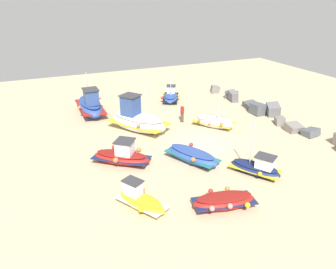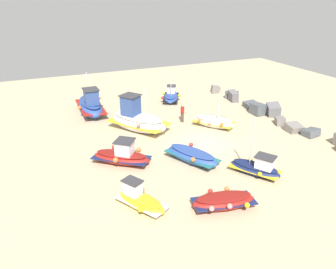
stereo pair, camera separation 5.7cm
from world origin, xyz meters
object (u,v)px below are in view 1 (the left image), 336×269
object	(u,v)px
fishing_boat_7	(140,200)
fishing_boat_8	(192,156)
fishing_boat_4	(224,201)
fishing_boat_3	(122,156)
fishing_boat_0	(137,120)
fishing_boat_1	(214,122)
fishing_boat_5	(171,96)
fishing_boat_6	(90,105)
fishing_boat_2	(257,167)
person_walking	(182,112)

from	to	relation	value
fishing_boat_7	fishing_boat_8	bearing A→B (deg)	-85.59
fishing_boat_4	fishing_boat_3	bearing A→B (deg)	-50.77
fishing_boat_0	fishing_boat_1	xyz separation A→B (m)	(1.94, 6.22, -0.46)
fishing_boat_0	fishing_boat_8	bearing A→B (deg)	159.12
fishing_boat_5	fishing_boat_6	distance (m)	8.71
fishing_boat_3	fishing_boat_7	distance (m)	5.10
fishing_boat_1	fishing_boat_2	world-z (taller)	fishing_boat_2
fishing_boat_0	fishing_boat_6	bearing A→B (deg)	-6.40
fishing_boat_5	fishing_boat_6	bearing A→B (deg)	122.99
fishing_boat_3	fishing_boat_4	xyz separation A→B (m)	(6.88, 3.62, -0.15)
fishing_boat_1	fishing_boat_2	size ratio (longest dim) A/B	0.99
fishing_boat_0	fishing_boat_1	bearing A→B (deg)	-141.71
fishing_boat_1	fishing_boat_3	bearing A→B (deg)	71.58
person_walking	fishing_boat_8	bearing A→B (deg)	27.90
fishing_boat_2	person_walking	xyz separation A→B (m)	(-9.83, -0.44, 0.48)
fishing_boat_4	fishing_boat_0	bearing A→B (deg)	-74.45
person_walking	fishing_boat_4	bearing A→B (deg)	33.01
fishing_boat_0	fishing_boat_8	world-z (taller)	fishing_boat_0
fishing_boat_7	fishing_boat_8	size ratio (longest dim) A/B	0.76
person_walking	fishing_boat_5	bearing A→B (deg)	-146.35
fishing_boat_3	fishing_boat_6	bearing A→B (deg)	128.93
fishing_boat_2	person_walking	world-z (taller)	fishing_boat_2
fishing_boat_2	fishing_boat_7	distance (m)	7.87
fishing_boat_2	fishing_boat_6	size ratio (longest dim) A/B	0.73
fishing_boat_2	fishing_boat_7	size ratio (longest dim) A/B	1.19
fishing_boat_0	fishing_boat_6	xyz separation A→B (m)	(-5.35, -2.84, -0.03)
fishing_boat_2	fishing_boat_4	size ratio (longest dim) A/B	1.03
fishing_boat_5	fishing_boat_2	bearing A→B (deg)	-156.72
fishing_boat_3	fishing_boat_6	distance (m)	10.34
fishing_boat_2	fishing_boat_3	world-z (taller)	fishing_boat_2
fishing_boat_2	fishing_boat_8	bearing A→B (deg)	-167.42
fishing_boat_0	fishing_boat_2	world-z (taller)	fishing_boat_0
fishing_boat_0	fishing_boat_7	distance (m)	10.58
fishing_boat_1	person_walking	size ratio (longest dim) A/B	2.26
fishing_boat_0	fishing_boat_5	xyz separation A→B (m)	(-6.17, 5.82, -0.43)
fishing_boat_2	fishing_boat_3	size ratio (longest dim) A/B	0.92
fishing_boat_0	fishing_boat_7	bearing A→B (deg)	127.78
fishing_boat_0	fishing_boat_2	xyz separation A→B (m)	(9.77, 4.62, -0.41)
fishing_boat_8	fishing_boat_3	bearing A→B (deg)	-137.86
fishing_boat_2	person_walking	size ratio (longest dim) A/B	2.28
fishing_boat_1	fishing_boat_8	xyz separation A→B (m)	(4.79, -4.60, 0.03)
fishing_boat_3	fishing_boat_8	bearing A→B (deg)	16.85
fishing_boat_6	person_walking	xyz separation A→B (m)	(5.30, 7.02, 0.09)
fishing_boat_1	fishing_boat_4	distance (m)	11.28
fishing_boat_4	fishing_boat_7	distance (m)	4.47
person_walking	fishing_boat_2	bearing A→B (deg)	51.21
fishing_boat_1	person_walking	xyz separation A→B (m)	(-1.99, -2.03, 0.52)
fishing_boat_8	person_walking	size ratio (longest dim) A/B	2.51
fishing_boat_4	fishing_boat_5	bearing A→B (deg)	-93.94
fishing_boat_1	fishing_boat_8	distance (m)	6.64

